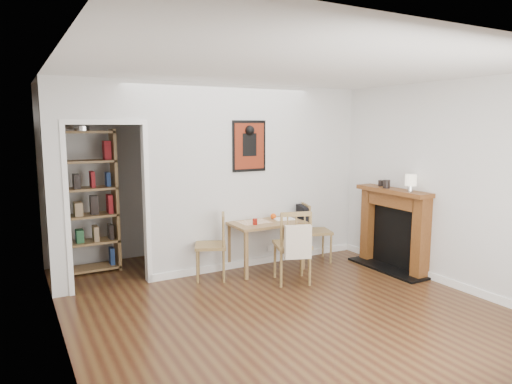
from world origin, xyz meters
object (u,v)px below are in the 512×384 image
bookshelf (86,203)px  fireplace (394,226)px  mantel_lamp (411,181)px  orange_fruit (273,216)px  notebook (284,219)px  ceramic_jar_b (381,183)px  chair_left (211,246)px  dining_table (266,227)px  chair_front (292,245)px  chair_right (315,231)px  ceramic_jar_a (387,184)px  red_glass (255,222)px

bookshelf → fireplace: bearing=-27.1°
mantel_lamp → fireplace: bearing=76.2°
orange_fruit → fireplace: bearing=-33.3°
notebook → ceramic_jar_b: 1.51m
chair_left → bookshelf: bearing=141.0°
chair_left → ceramic_jar_b: 2.64m
dining_table → chair_front: chair_front is taller
chair_right → bookshelf: size_ratio=0.44×
fireplace → ceramic_jar_b: size_ratio=14.18×
chair_front → ceramic_jar_b: ceramic_jar_b is taller
bookshelf → mantel_lamp: bearing=-31.5°
mantel_lamp → bookshelf: bearing=148.5°
chair_right → chair_front: bearing=-142.8°
orange_fruit → ceramic_jar_a: ceramic_jar_a is taller
dining_table → fireplace: bearing=-27.7°
chair_right → fireplace: size_ratio=0.71×
fireplace → ceramic_jar_a: ceramic_jar_a is taller
orange_fruit → bookshelf: bearing=157.0°
fireplace → red_glass: size_ratio=14.76×
chair_right → bookshelf: bearing=159.9°
notebook → chair_right: bearing=-1.8°
dining_table → orange_fruit: (0.18, 0.09, 0.13)m
notebook → ceramic_jar_b: (1.31, -0.56, 0.50)m
chair_left → notebook: 1.18m
red_glass → orange_fruit: bearing=26.2°
dining_table → chair_front: (0.03, -0.64, -0.12)m
red_glass → mantel_lamp: (1.77, -1.08, 0.57)m
chair_left → chair_right: 1.71m
chair_left → chair_front: 1.09m
notebook → mantel_lamp: mantel_lamp is taller
dining_table → mantel_lamp: (1.54, -1.19, 0.69)m
fireplace → notebook: fireplace is taller
chair_left → chair_front: size_ratio=0.91×
chair_right → ceramic_jar_b: 1.20m
orange_fruit → notebook: size_ratio=0.30×
dining_table → chair_left: chair_left is taller
chair_right → red_glass: (-1.09, -0.10, 0.28)m
dining_table → mantel_lamp: 2.06m
chair_front → notebook: (0.27, 0.64, 0.21)m
mantel_lamp → ceramic_jar_b: size_ratio=2.67×
chair_front → bookshelf: bearing=142.2°
chair_left → mantel_lamp: size_ratio=3.76×
dining_table → fireplace: 1.83m
chair_front → ceramic_jar_a: 1.67m
chair_left → dining_table: bearing=0.0°
red_glass → ceramic_jar_b: bearing=-13.6°
chair_left → red_glass: size_ratio=10.46×
chair_front → ceramic_jar_a: ceramic_jar_a is taller
bookshelf → red_glass: bookshelf is taller
mantel_lamp → red_glass: bearing=148.6°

